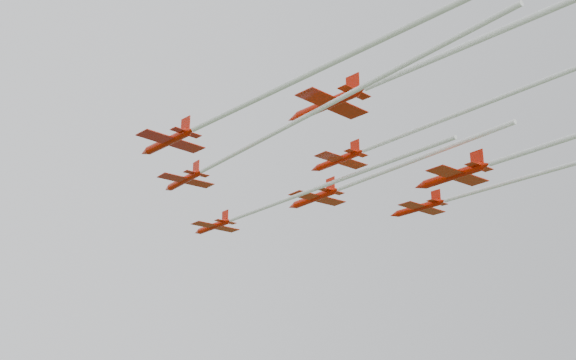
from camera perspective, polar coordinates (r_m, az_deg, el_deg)
name	(u,v)px	position (r m, az deg, el deg)	size (l,w,h in m)	color
jet_lead	(265,207)	(109.16, -1.85, -2.18)	(17.62, 53.58, 2.45)	red
jet_row2_left	(251,145)	(88.59, -2.95, 2.76)	(17.01, 59.63, 2.37)	red
jet_row2_right	(350,185)	(110.21, 4.89, -0.36)	(14.16, 44.03, 2.92)	red
jet_row3_left	(252,101)	(75.37, -2.83, 6.25)	(22.20, 56.00, 2.49)	red
jet_row3_mid	(415,131)	(88.70, 9.99, 3.87)	(17.64, 51.32, 2.35)	red
jet_row3_right	(491,187)	(103.86, 15.77, -0.55)	(17.96, 51.60, 2.49)	red
jet_row4_left	(419,65)	(74.39, 10.29, 8.91)	(21.17, 51.95, 2.77)	red
jet_row4_right	(544,146)	(91.10, 19.58, 2.55)	(18.71, 56.86, 2.91)	red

